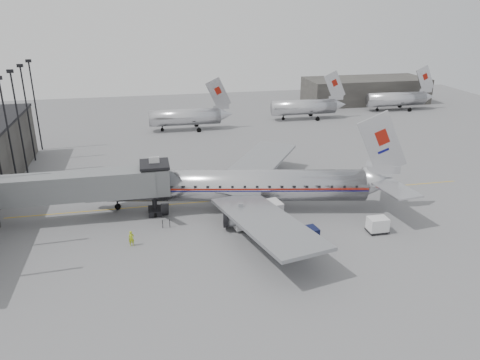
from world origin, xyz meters
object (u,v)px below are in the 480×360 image
at_px(baggage_cart_navy, 307,235).
at_px(ramp_worker, 131,239).
at_px(airliner, 242,185).
at_px(baggage_cart_white, 378,225).
at_px(service_van, 258,214).

xyz_separation_m(baggage_cart_navy, ramp_worker, (-18.22, 3.29, -0.12)).
distance_m(airliner, baggage_cart_navy, 11.33).
height_order(airliner, baggage_cart_navy, airliner).
xyz_separation_m(airliner, baggage_cart_white, (13.40, -9.12, -2.20)).
relative_size(airliner, baggage_cart_white, 17.47).
bearing_deg(ramp_worker, baggage_cart_white, -13.78).
bearing_deg(airliner, ramp_worker, -142.04).
bearing_deg(baggage_cart_white, airliner, 146.14).
distance_m(service_van, baggage_cart_navy, 6.61).
xyz_separation_m(service_van, baggage_cart_navy, (4.14, -5.13, -0.46)).
relative_size(baggage_cart_white, ramp_worker, 1.34).
height_order(service_van, baggage_cart_white, service_van).
distance_m(baggage_cart_navy, baggage_cart_white, 8.56).
bearing_deg(airliner, service_van, -70.00).
distance_m(airliner, baggage_cart_white, 16.36).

